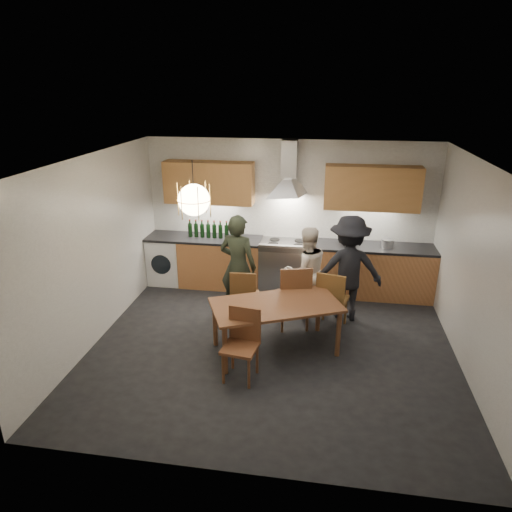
# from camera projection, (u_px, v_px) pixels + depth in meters

# --- Properties ---
(ground) EXTENTS (5.00, 5.00, 0.00)m
(ground) POSITION_uv_depth(u_px,v_px,m) (272.00, 347.00, 6.41)
(ground) COLOR black
(ground) RESTS_ON ground
(room_shell) EXTENTS (5.02, 4.52, 2.61)m
(room_shell) POSITION_uv_depth(u_px,v_px,m) (274.00, 231.00, 5.80)
(room_shell) COLOR white
(room_shell) RESTS_ON ground
(counter_run) EXTENTS (5.00, 0.62, 0.90)m
(counter_run) POSITION_uv_depth(u_px,v_px,m) (287.00, 266.00, 8.05)
(counter_run) COLOR #D38951
(counter_run) RESTS_ON ground
(range_stove) EXTENTS (0.90, 0.60, 0.92)m
(range_stove) POSITION_uv_depth(u_px,v_px,m) (286.00, 266.00, 8.05)
(range_stove) COLOR silver
(range_stove) RESTS_ON ground
(wall_fixtures) EXTENTS (4.30, 0.54, 1.10)m
(wall_fixtures) POSITION_uv_depth(u_px,v_px,m) (288.00, 185.00, 7.65)
(wall_fixtures) COLOR tan
(wall_fixtures) RESTS_ON ground
(pendant_lamp) EXTENTS (0.43, 0.43, 0.70)m
(pendant_lamp) POSITION_uv_depth(u_px,v_px,m) (194.00, 200.00, 5.72)
(pendant_lamp) COLOR black
(pendant_lamp) RESTS_ON ground
(dining_table) EXTENTS (1.89, 1.46, 0.72)m
(dining_table) POSITION_uv_depth(u_px,v_px,m) (276.00, 309.00, 6.11)
(dining_table) COLOR brown
(dining_table) RESTS_ON ground
(chair_back_left) EXTENTS (0.40, 0.40, 0.87)m
(chair_back_left) POSITION_uv_depth(u_px,v_px,m) (244.00, 293.00, 6.89)
(chair_back_left) COLOR brown
(chair_back_left) RESTS_ON ground
(chair_back_mid) EXTENTS (0.55, 0.55, 1.02)m
(chair_back_mid) POSITION_uv_depth(u_px,v_px,m) (295.00, 293.00, 6.68)
(chair_back_mid) COLOR brown
(chair_back_mid) RESTS_ON ground
(chair_back_right) EXTENTS (0.51, 0.51, 0.94)m
(chair_back_right) POSITION_uv_depth(u_px,v_px,m) (331.00, 297.00, 6.68)
(chair_back_right) COLOR brown
(chair_back_right) RESTS_ON ground
(chair_front) EXTENTS (0.47, 0.47, 0.91)m
(chair_front) POSITION_uv_depth(u_px,v_px,m) (242.00, 339.00, 5.63)
(chair_front) COLOR brown
(chair_front) RESTS_ON ground
(person_left) EXTENTS (0.68, 0.53, 1.65)m
(person_left) POSITION_uv_depth(u_px,v_px,m) (238.00, 266.00, 7.04)
(person_left) COLOR black
(person_left) RESTS_ON ground
(person_mid) EXTENTS (0.86, 0.78, 1.44)m
(person_mid) POSITION_uv_depth(u_px,v_px,m) (306.00, 271.00, 7.13)
(person_mid) COLOR white
(person_mid) RESTS_ON ground
(person_right) EXTENTS (1.16, 0.78, 1.66)m
(person_right) POSITION_uv_depth(u_px,v_px,m) (348.00, 269.00, 6.92)
(person_right) COLOR black
(person_right) RESTS_ON ground
(mixing_bowl) EXTENTS (0.39, 0.39, 0.08)m
(mixing_bowl) POSITION_uv_depth(u_px,v_px,m) (349.00, 243.00, 7.71)
(mixing_bowl) COLOR #BABABE
(mixing_bowl) RESTS_ON counter_run
(stock_pot) EXTENTS (0.23, 0.23, 0.14)m
(stock_pot) POSITION_uv_depth(u_px,v_px,m) (387.00, 244.00, 7.59)
(stock_pot) COLOR #BABABE
(stock_pot) RESTS_ON counter_run
(wine_bottles) EXTENTS (0.96, 0.07, 0.31)m
(wine_bottles) POSITION_uv_depth(u_px,v_px,m) (214.00, 229.00, 8.03)
(wine_bottles) COLOR black
(wine_bottles) RESTS_ON counter_run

